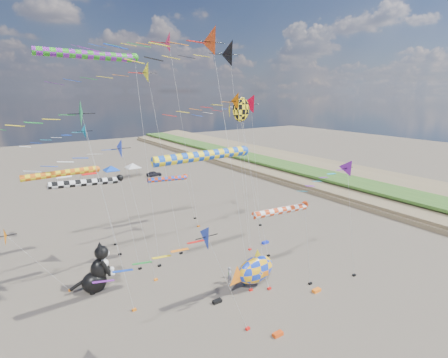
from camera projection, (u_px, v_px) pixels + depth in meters
ground at (290, 338)px, 28.19m from camera, size 260.00×260.00×0.00m
delta_kite_0 at (70, 118)px, 25.42m from camera, size 10.21×2.32×18.93m
delta_kite_1 at (248, 105)px, 46.05m from camera, size 10.73×2.74×19.18m
delta_kite_2 at (219, 55)px, 35.76m from camera, size 14.53×2.98×24.66m
delta_kite_3 at (161, 45)px, 42.70m from camera, size 14.50×2.67×26.51m
delta_kite_4 at (340, 172)px, 32.66m from camera, size 9.03×1.73×13.35m
delta_kite_5 at (106, 153)px, 31.15m from camera, size 10.49×2.00×15.40m
delta_kite_6 at (80, 135)px, 37.16m from camera, size 8.33×1.83×16.14m
delta_kite_7 at (2, 239)px, 30.55m from camera, size 9.97×1.87×8.12m
delta_kite_8 at (214, 42)px, 26.97m from camera, size 13.20×2.62×24.65m
delta_kite_9 at (140, 75)px, 35.52m from camera, size 12.22×2.40×22.53m
delta_kite_10 at (239, 105)px, 35.25m from camera, size 11.37×2.02×19.44m
delta_kite_11 at (188, 240)px, 23.97m from camera, size 11.47×1.95×10.79m
windsock_0 at (64, 173)px, 40.00m from camera, size 9.78×0.80×10.68m
windsock_1 at (284, 211)px, 31.57m from camera, size 7.92×0.67×9.30m
windsock_2 at (90, 183)px, 34.08m from camera, size 8.36×0.72×11.14m
windsock_3 at (92, 56)px, 31.30m from camera, size 10.44×0.80×22.93m
windsock_4 at (207, 156)px, 29.95m from camera, size 10.60×0.91×14.50m
windsock_5 at (170, 179)px, 50.68m from camera, size 7.57×0.71×7.43m
angelfish_kite at (240, 111)px, 37.58m from camera, size 3.74×3.02×18.78m
cat_inflatable at (96, 267)px, 34.55m from camera, size 3.97×2.55×4.96m
fish_inflatable at (255, 270)px, 34.88m from camera, size 5.66×2.12×4.23m
person_adult at (230, 275)px, 36.06m from camera, size 0.80×0.76×1.84m
child_green at (230, 273)px, 37.24m from camera, size 0.63×0.58×1.05m
child_blue at (244, 281)px, 35.82m from camera, size 0.58×0.37×0.93m
kite_bag_0 at (316, 290)px, 34.71m from camera, size 0.90×0.44×0.30m
kite_bag_1 at (265, 242)px, 45.68m from camera, size 0.90×0.44×0.30m
kite_bag_2 at (278, 334)px, 28.45m from camera, size 0.90×0.44×0.30m
kite_bag_3 at (217, 301)px, 32.89m from camera, size 0.90×0.44×0.30m
tent_row at (99, 168)px, 76.29m from camera, size 19.20×4.20×3.80m
parked_car at (154, 174)px, 81.74m from camera, size 3.66×1.77×1.20m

